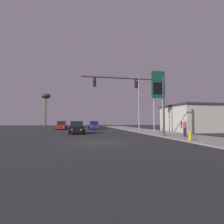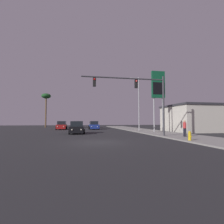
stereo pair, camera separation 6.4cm
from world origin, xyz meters
name	(u,v)px [view 2 (the right image)]	position (x,y,z in m)	size (l,w,h in m)	color
ground_plane	(97,142)	(0.00, 0.00, 0.00)	(120.00, 120.00, 0.00)	#28282B
sidewalk_right	(155,132)	(9.50, 10.00, 0.06)	(5.00, 60.00, 0.12)	gray
building_gas_station	(200,118)	(18.00, 11.51, 2.16)	(10.30, 8.30, 4.30)	beige
car_green	(77,125)	(-2.03, 32.30, 0.76)	(2.04, 4.32, 1.68)	#195933
car_blue	(94,126)	(1.57, 22.30, 0.76)	(2.04, 4.32, 1.68)	navy
car_black	(77,128)	(-1.74, 10.18, 0.76)	(2.04, 4.34, 1.68)	black
car_red	(62,126)	(-4.90, 22.68, 0.76)	(2.04, 4.31, 1.68)	maroon
car_white	(93,125)	(2.01, 31.52, 0.76)	(2.04, 4.33, 1.68)	silver
traffic_light_mast	(140,92)	(4.94, 3.69, 4.81)	(9.01, 0.36, 6.50)	#38383D
street_lamp	(138,101)	(8.33, 14.03, 5.12)	(1.74, 0.24, 9.00)	#99999E
gas_station_sign	(158,88)	(10.07, 10.03, 6.62)	(2.00, 0.42, 9.00)	#99999E
fire_hydrant	(190,136)	(7.44, -1.07, 0.49)	(0.24, 0.34, 0.76)	gold
pedestrian_on_sidewalk	(185,128)	(9.09, 2.11, 1.03)	(0.34, 0.32, 1.67)	#23232D
palm_tree_far	(46,98)	(-10.02, 34.00, 7.77)	(2.40, 2.40, 8.94)	brown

